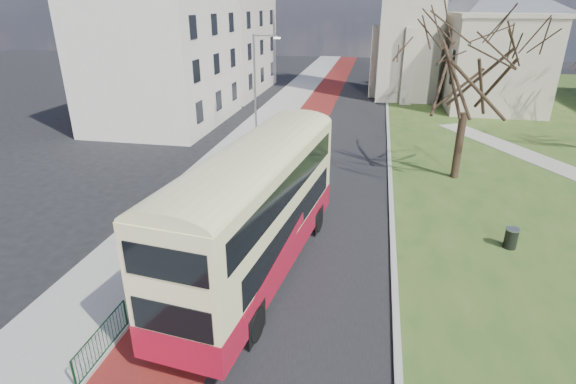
% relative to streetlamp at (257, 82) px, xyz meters
% --- Properties ---
extents(ground, '(160.00, 160.00, 0.00)m').
position_rel_streetlamp_xyz_m(ground, '(4.35, -18.00, -4.59)').
color(ground, black).
rests_on(ground, ground).
extents(road_carriageway, '(9.00, 120.00, 0.01)m').
position_rel_streetlamp_xyz_m(road_carriageway, '(5.85, 2.00, -4.59)').
color(road_carriageway, black).
rests_on(road_carriageway, ground).
extents(bus_lane, '(3.40, 120.00, 0.01)m').
position_rel_streetlamp_xyz_m(bus_lane, '(3.15, 2.00, -4.59)').
color(bus_lane, '#591414').
rests_on(bus_lane, ground).
extents(pavement_west, '(4.00, 120.00, 0.12)m').
position_rel_streetlamp_xyz_m(pavement_west, '(-0.65, 2.00, -4.53)').
color(pavement_west, gray).
rests_on(pavement_west, ground).
extents(kerb_west, '(0.25, 120.00, 0.13)m').
position_rel_streetlamp_xyz_m(kerb_west, '(1.35, 2.00, -4.53)').
color(kerb_west, '#999993').
rests_on(kerb_west, ground).
extents(kerb_east, '(0.25, 80.00, 0.13)m').
position_rel_streetlamp_xyz_m(kerb_east, '(10.45, 4.00, -4.53)').
color(kerb_east, '#999993').
rests_on(kerb_east, ground).
extents(pedestrian_railing, '(0.07, 24.00, 1.12)m').
position_rel_streetlamp_xyz_m(pedestrian_railing, '(1.40, -14.00, -4.04)').
color(pedestrian_railing, '#0C3618').
rests_on(pedestrian_railing, ground).
extents(street_block_near, '(10.30, 14.30, 13.00)m').
position_rel_streetlamp_xyz_m(street_block_near, '(-9.65, 4.00, 1.92)').
color(street_block_near, beige).
rests_on(street_block_near, ground).
extents(street_block_far, '(10.30, 16.30, 11.50)m').
position_rel_streetlamp_xyz_m(street_block_far, '(-9.65, 20.00, 1.17)').
color(street_block_far, '#C1B5A3').
rests_on(street_block_far, ground).
extents(streetlamp, '(2.13, 0.18, 8.00)m').
position_rel_streetlamp_xyz_m(streetlamp, '(0.00, 0.00, 0.00)').
color(streetlamp, gray).
rests_on(streetlamp, pavement_west).
extents(bus, '(4.45, 12.81, 5.25)m').
position_rel_streetlamp_xyz_m(bus, '(4.96, -18.97, -1.60)').
color(bus, maroon).
rests_on(bus, ground).
extents(winter_tree_near, '(8.80, 8.80, 10.62)m').
position_rel_streetlamp_xyz_m(winter_tree_near, '(14.44, -6.09, 2.80)').
color(winter_tree_near, '#2E2117').
rests_on(winter_tree_near, grass_green).
extents(litter_bin, '(0.75, 0.75, 0.96)m').
position_rel_streetlamp_xyz_m(litter_bin, '(15.61, -14.96, -4.07)').
color(litter_bin, black).
rests_on(litter_bin, grass_green).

